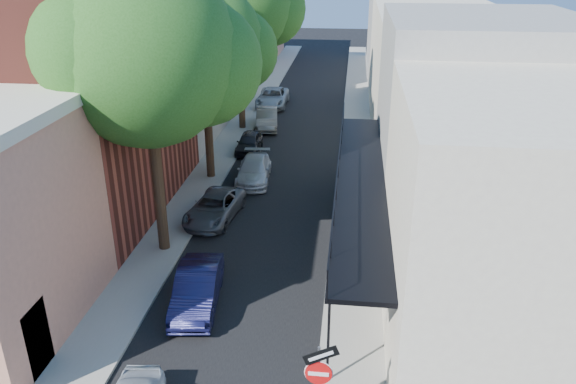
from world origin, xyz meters
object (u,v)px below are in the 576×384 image
(sign_post, at_px, (319,377))
(parked_car_f, at_px, (267,118))
(parked_car_b, at_px, (197,288))
(parked_car_e, at_px, (249,142))
(parked_car_c, at_px, (215,208))
(parked_car_d, at_px, (254,170))
(oak_near, at_px, (160,57))
(oak_mid, at_px, (212,45))
(oak_far, at_px, (246,3))
(parked_car_g, at_px, (273,97))

(sign_post, relative_size, parked_car_f, 0.73)
(parked_car_b, bearing_deg, parked_car_e, 87.56)
(parked_car_c, xyz_separation_m, parked_car_e, (-0.09, 9.39, 0.00))
(sign_post, distance_m, parked_car_f, 27.01)
(parked_car_d, bearing_deg, oak_near, -108.39)
(parked_car_b, distance_m, parked_car_f, 21.07)
(oak_mid, distance_m, parked_car_c, 8.34)
(sign_post, bearing_deg, oak_far, 103.91)
(parked_car_e, bearing_deg, oak_near, -94.43)
(parked_car_e, distance_m, parked_car_f, 4.98)
(oak_near, relative_size, parked_car_g, 2.33)
(parked_car_c, bearing_deg, parked_car_d, 85.10)
(oak_near, relative_size, oak_far, 0.96)
(oak_mid, xyz_separation_m, parked_car_e, (0.93, 4.23, -6.47))
(parked_car_g, bearing_deg, parked_car_f, -86.39)
(sign_post, relative_size, oak_mid, 0.29)
(parked_car_b, distance_m, parked_car_c, 6.78)
(parked_car_b, relative_size, parked_car_f, 0.98)
(oak_mid, relative_size, parked_car_b, 2.52)
(oak_near, xyz_separation_m, oak_far, (0.01, 17.01, 0.38))
(parked_car_d, xyz_separation_m, parked_car_f, (-0.76, 9.55, 0.07))
(parked_car_c, height_order, parked_car_e, parked_car_e)
(parked_car_e, bearing_deg, parked_car_d, -76.93)
(oak_mid, xyz_separation_m, oak_far, (0.06, 9.04, 1.20))
(parked_car_d, height_order, parked_car_f, parked_car_f)
(sign_post, height_order, oak_far, oak_far)
(parked_car_g, bearing_deg, oak_mid, -93.81)
(oak_near, distance_m, parked_car_d, 10.71)
(parked_car_c, height_order, parked_car_d, parked_car_d)
(parked_car_b, distance_m, parked_car_g, 26.96)
(parked_car_d, distance_m, parked_car_f, 9.58)
(parked_car_b, relative_size, parked_car_c, 0.97)
(oak_mid, distance_m, parked_car_g, 16.38)
(sign_post, xyz_separation_m, parked_car_d, (-4.56, 16.90, -1.43))
(oak_near, distance_m, oak_mid, 8.01)
(oak_mid, distance_m, oak_far, 9.12)
(parked_car_b, height_order, parked_car_e, parked_car_b)
(oak_far, distance_m, parked_car_b, 22.32)
(oak_far, bearing_deg, parked_car_f, 7.31)
(parked_car_d, height_order, parked_car_g, parked_car_g)
(parked_car_f, relative_size, parked_car_g, 0.84)
(sign_post, xyz_separation_m, parked_car_b, (-4.56, 5.39, -1.37))
(parked_car_c, relative_size, parked_car_d, 1.00)
(oak_near, relative_size, parked_car_e, 3.32)
(oak_far, relative_size, parked_car_e, 3.46)
(parked_car_g, bearing_deg, parked_car_c, -90.13)
(parked_car_e, height_order, parked_car_g, parked_car_g)
(parked_car_c, xyz_separation_m, parked_car_g, (-0.20, 20.23, 0.10))
(parked_car_d, relative_size, parked_car_f, 1.01)
(oak_far, bearing_deg, oak_near, -90.04)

